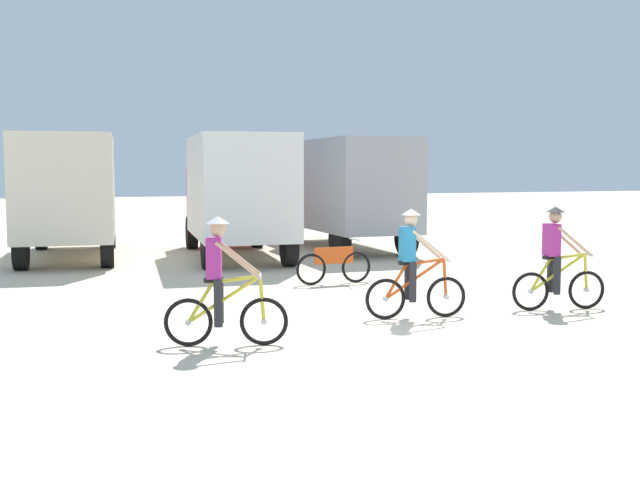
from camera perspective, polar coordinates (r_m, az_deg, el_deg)
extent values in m
plane|color=beige|center=(11.49, 5.66, -7.16)|extent=(120.00, 120.00, 0.00)
cube|color=beige|center=(21.72, -18.16, 3.77)|extent=(2.89, 5.41, 2.70)
cube|color=silver|center=(25.13, -17.63, 2.81)|extent=(2.34, 1.71, 2.00)
cube|color=black|center=(25.81, -17.56, 3.65)|extent=(2.02, 0.28, 0.80)
cylinder|color=black|center=(25.16, -19.90, 0.47)|extent=(0.42, 1.03, 1.00)
cylinder|color=black|center=(25.05, -15.25, 0.57)|extent=(0.42, 1.03, 1.00)
cylinder|color=black|center=(20.22, -21.23, -0.68)|extent=(0.42, 1.03, 1.00)
cylinder|color=black|center=(20.08, -15.44, -0.55)|extent=(0.42, 1.03, 1.00)
cube|color=white|center=(20.99, -5.99, 3.96)|extent=(2.92, 5.42, 2.70)
cube|color=#B21E1E|center=(24.37, -7.12, 2.95)|extent=(2.34, 1.72, 2.00)
cube|color=black|center=(25.06, -7.32, 3.81)|extent=(2.02, 0.29, 0.80)
cylinder|color=black|center=(24.23, -9.46, 0.54)|extent=(0.42, 1.03, 1.00)
cylinder|color=black|center=(24.48, -4.69, 0.64)|extent=(0.42, 1.03, 1.00)
cylinder|color=black|center=(19.28, -8.24, -0.65)|extent=(0.42, 1.03, 1.00)
cylinder|color=black|center=(19.59, -2.29, -0.50)|extent=(0.42, 1.03, 1.00)
cube|color=#9E9EA3|center=(23.28, 2.37, 4.11)|extent=(2.47, 5.23, 2.70)
cube|color=silver|center=(26.48, -0.34, 3.17)|extent=(2.22, 1.53, 2.00)
cube|color=black|center=(27.13, -0.82, 3.96)|extent=(2.02, 0.11, 0.80)
cylinder|color=black|center=(26.13, -2.39, 0.94)|extent=(0.33, 1.00, 1.00)
cylinder|color=black|center=(26.79, 1.79, 1.05)|extent=(0.33, 1.00, 1.00)
cylinder|color=black|center=(21.42, 1.48, -0.01)|extent=(0.33, 1.00, 1.00)
cylinder|color=black|center=(22.22, 6.41, 0.15)|extent=(0.33, 1.00, 1.00)
torus|color=black|center=(10.88, -4.16, -6.02)|extent=(0.67, 0.25, 0.68)
cylinder|color=silver|center=(10.88, -4.16, -6.02)|extent=(0.10, 0.10, 0.08)
torus|color=black|center=(10.94, -9.70, -6.02)|extent=(0.67, 0.25, 0.68)
cylinder|color=silver|center=(10.94, -9.70, -6.02)|extent=(0.10, 0.10, 0.08)
cylinder|color=gold|center=(10.84, -7.09, -4.37)|extent=(1.00, 0.34, 0.68)
cylinder|color=gold|center=(10.79, -6.19, -2.90)|extent=(0.65, 0.23, 0.13)
cylinder|color=gold|center=(10.88, -8.82, -4.58)|extent=(0.39, 0.16, 0.59)
cylinder|color=gold|center=(10.83, -4.31, -4.36)|extent=(0.11, 0.08, 0.64)
cylinder|color=silver|center=(10.78, -4.45, -2.68)|extent=(0.18, 0.51, 0.04)
cube|color=black|center=(10.81, -7.93, -2.96)|extent=(0.26, 0.18, 0.06)
cube|color=#AD2D8C|center=(10.77, -7.84, -1.32)|extent=(0.28, 0.36, 0.56)
sphere|color=tan|center=(10.73, -7.55, 0.80)|extent=(0.22, 0.22, 0.22)
cone|color=silver|center=(10.72, -7.56, 1.49)|extent=(0.32, 0.32, 0.10)
cylinder|color=#26262B|center=(10.98, -7.44, -4.41)|extent=(0.12, 0.12, 0.66)
cylinder|color=#26262B|center=(10.73, -7.53, -4.64)|extent=(0.12, 0.12, 0.66)
cylinder|color=tan|center=(10.93, -6.01, -1.29)|extent=(0.62, 0.19, 0.53)
cylinder|color=tan|center=(10.58, -6.09, -1.51)|extent=(0.61, 0.26, 0.53)
torus|color=black|center=(13.07, 9.29, -4.17)|extent=(0.68, 0.16, 0.68)
cylinder|color=silver|center=(13.07, 9.29, -4.17)|extent=(0.09, 0.09, 0.08)
torus|color=black|center=(12.74, 4.85, -4.37)|extent=(0.68, 0.16, 0.68)
cylinder|color=silver|center=(12.74, 4.85, -4.37)|extent=(0.09, 0.09, 0.08)
cylinder|color=#E05119|center=(12.84, 7.01, -2.87)|extent=(1.02, 0.20, 0.68)
cylinder|color=#E05119|center=(12.86, 7.76, -1.61)|extent=(0.66, 0.15, 0.13)
cylinder|color=#E05119|center=(12.74, 5.61, -3.09)|extent=(0.39, 0.11, 0.59)
cylinder|color=#E05119|center=(13.01, 9.21, -2.79)|extent=(0.11, 0.06, 0.64)
cylinder|color=silver|center=(12.96, 9.13, -1.39)|extent=(0.11, 0.52, 0.04)
cube|color=black|center=(12.75, 6.36, -1.69)|extent=(0.26, 0.15, 0.06)
cube|color=teal|center=(12.73, 6.46, -0.30)|extent=(0.25, 0.35, 0.56)
sphere|color=beige|center=(12.71, 6.74, 1.50)|extent=(0.22, 0.22, 0.22)
cone|color=silver|center=(12.70, 6.75, 2.08)|extent=(0.32, 0.32, 0.10)
cylinder|color=#26262B|center=(12.94, 6.51, -2.93)|extent=(0.12, 0.12, 0.66)
cylinder|color=#26262B|center=(12.70, 6.87, -3.09)|extent=(0.12, 0.12, 0.66)
cylinder|color=beige|center=(13.00, 7.64, -0.26)|extent=(0.63, 0.10, 0.53)
cylinder|color=beige|center=(12.67, 8.17, -0.42)|extent=(0.62, 0.18, 0.53)
torus|color=black|center=(14.43, 19.08, -3.50)|extent=(0.68, 0.18, 0.68)
cylinder|color=silver|center=(14.43, 19.08, -3.50)|extent=(0.09, 0.09, 0.08)
torus|color=black|center=(13.96, 15.29, -3.69)|extent=(0.68, 0.18, 0.68)
cylinder|color=silver|center=(13.96, 15.29, -3.69)|extent=(0.09, 0.09, 0.08)
cylinder|color=gold|center=(14.13, 17.16, -2.32)|extent=(1.02, 0.23, 0.68)
cylinder|color=gold|center=(14.18, 17.81, -1.17)|extent=(0.66, 0.17, 0.13)
cylinder|color=gold|center=(13.99, 15.96, -2.53)|extent=(0.39, 0.12, 0.59)
cylinder|color=gold|center=(14.37, 19.03, -2.25)|extent=(0.11, 0.07, 0.64)
cylinder|color=silver|center=(14.33, 18.98, -0.98)|extent=(0.13, 0.52, 0.04)
cube|color=black|center=(14.03, 16.62, -1.25)|extent=(0.26, 0.16, 0.06)
cube|color=#AD2D8C|center=(14.01, 16.73, 0.02)|extent=(0.25, 0.35, 0.56)
sphere|color=tan|center=(14.01, 16.99, 1.65)|extent=(0.22, 0.22, 0.22)
cone|color=#333333|center=(14.00, 17.01, 2.18)|extent=(0.32, 0.32, 0.10)
cylinder|color=#26262B|center=(14.22, 16.65, -2.38)|extent=(0.12, 0.12, 0.66)
cylinder|color=#26262B|center=(13.99, 17.12, -2.52)|extent=(0.12, 0.12, 0.66)
cylinder|color=tan|center=(14.32, 17.62, 0.04)|extent=(0.63, 0.12, 0.53)
cylinder|color=tan|center=(14.00, 18.29, -0.09)|extent=(0.62, 0.20, 0.53)
torus|color=black|center=(16.80, 2.69, -2.01)|extent=(0.68, 0.08, 0.68)
torus|color=black|center=(16.40, -0.66, -2.19)|extent=(0.68, 0.08, 0.68)
cube|color=#E05119|center=(16.56, 1.04, -1.14)|extent=(0.89, 0.07, 0.36)
cylinder|color=silver|center=(16.72, 2.54, 0.05)|extent=(0.05, 0.50, 0.04)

